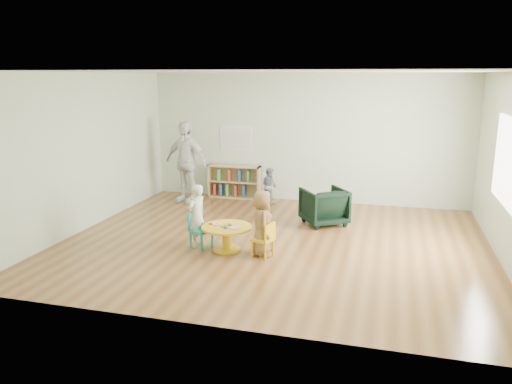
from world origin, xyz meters
TOP-DOWN VIEW (x-y plane):
  - room at (0.01, 0.00)m, footprint 7.10×7.00m
  - activity_table at (-0.64, -0.58)m, footprint 0.80×0.80m
  - kid_chair_left at (-1.12, -0.55)m, footprint 0.41×0.41m
  - kid_chair_right at (0.02, -0.70)m, footprint 0.37×0.37m
  - bookshelf at (-1.61, 2.86)m, footprint 1.20×0.30m
  - alphabet_poster at (-1.60, 2.98)m, footprint 0.74×0.01m
  - armchair at (0.67, 1.28)m, footprint 1.04×1.04m
  - child_left at (-1.18, -0.51)m, footprint 0.36×0.44m
  - child_right at (-0.04, -0.63)m, footprint 0.50×0.59m
  - toddler at (-0.71, 2.54)m, footprint 0.48×0.45m
  - adult_caretaker at (-2.51, 2.21)m, footprint 1.12×0.67m

SIDE VIEW (x-z plane):
  - activity_table at x=-0.64m, z-range 0.06..0.50m
  - kid_chair_right at x=0.02m, z-range 0.02..0.57m
  - kid_chair_left at x=-1.12m, z-range 0.02..0.60m
  - armchair at x=0.67m, z-range 0.00..0.69m
  - bookshelf at x=-1.61m, z-range -0.01..0.74m
  - toddler at x=-0.71m, z-range 0.00..0.79m
  - child_right at x=-0.04m, z-range 0.00..1.03m
  - child_left at x=-1.18m, z-range 0.00..1.03m
  - adult_caretaker at x=-2.51m, z-range 0.00..1.79m
  - alphabet_poster at x=-1.60m, z-range 1.08..1.62m
  - room at x=0.01m, z-range 0.49..3.29m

